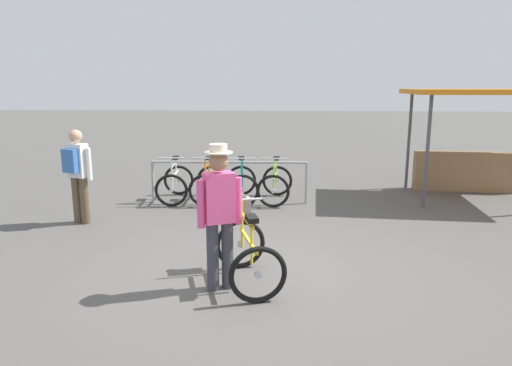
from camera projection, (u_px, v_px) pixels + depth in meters
The scene contains 10 objects.
ground_plane at pixel (253, 272), 5.87m from camera, with size 80.00×80.00×0.00m, color #514F4C.
bike_rack_rail at pixel (229, 171), 9.22m from camera, with size 3.21×0.16×0.88m.
racked_bike_white at pixel (175, 183), 9.49m from camera, with size 0.75×1.14×0.97m.
racked_bike_orange at pixel (208, 183), 9.47m from camera, with size 0.69×1.10×0.97m.
racked_bike_teal at pixel (242, 184), 9.45m from camera, with size 0.79×1.18×0.98m.
racked_bike_lime at pixel (275, 184), 9.42m from camera, with size 0.73×1.14×0.97m.
featured_bicycle at pixel (246, 242), 5.53m from camera, with size 0.94×1.25×1.09m.
person_with_featured_bike at pixel (219, 212), 5.19m from camera, with size 0.49×0.32×1.72m.
pedestrian_with_backpack at pixel (77, 171), 7.78m from camera, with size 0.51×0.41×1.64m.
market_stall at pixel (477, 132), 9.76m from camera, with size 3.25×2.50×2.30m.
Camera 1 is at (0.39, -5.49, 2.35)m, focal length 31.81 mm.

